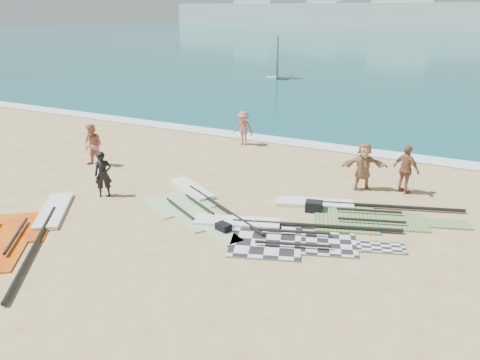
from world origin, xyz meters
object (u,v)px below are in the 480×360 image
at_px(rig_grey, 277,233).
at_px(beachgoer_mid, 243,128).
at_px(gear_bag_near, 314,206).
at_px(beachgoer_right, 364,166).
at_px(person_wetsuit, 103,174).
at_px(rig_red, 25,230).
at_px(rig_orange, 353,212).
at_px(rig_green, 195,202).
at_px(gear_bag_far, 223,228).
at_px(beachgoer_left, 93,145).
at_px(beachgoer_back, 406,169).

height_order(rig_grey, beachgoer_mid, beachgoer_mid).
height_order(gear_bag_near, beachgoer_right, beachgoer_right).
height_order(rig_grey, person_wetsuit, person_wetsuit).
height_order(rig_red, beachgoer_mid, beachgoer_mid).
bearing_deg(beachgoer_mid, beachgoer_right, -23.51).
xyz_separation_m(rig_orange, rig_red, (-8.20, -5.76, 0.00)).
relative_size(rig_green, beachgoer_right, 2.90).
relative_size(gear_bag_far, beachgoer_left, 0.24).
height_order(person_wetsuit, beachgoer_right, beachgoer_right).
bearing_deg(person_wetsuit, beachgoer_mid, 38.70).
bearing_deg(rig_orange, gear_bag_near, -178.23).
distance_m(rig_orange, gear_bag_near, 1.25).
xyz_separation_m(rig_red, person_wetsuit, (0.11, 3.24, 0.75)).
height_order(rig_red, beachgoer_back, beachgoer_back).
bearing_deg(rig_red, beachgoer_mid, 136.46).
height_order(person_wetsuit, beachgoer_mid, beachgoer_mid).
xyz_separation_m(rig_orange, beachgoer_left, (-10.82, -0.15, 0.83)).
bearing_deg(rig_orange, beachgoer_back, 47.67).
bearing_deg(rig_red, rig_grey, 79.91).
bearing_deg(rig_green, rig_grey, 15.55).
height_order(beachgoer_left, beachgoer_right, beachgoer_left).
xyz_separation_m(rig_green, rig_red, (-3.25, -4.12, 0.00)).
distance_m(gear_bag_near, beachgoer_left, 9.69).
height_order(rig_grey, gear_bag_far, gear_bag_far).
relative_size(rig_grey, gear_bag_near, 11.60).
distance_m(gear_bag_far, beachgoer_mid, 9.42).
distance_m(person_wetsuit, beachgoer_back, 10.56).
xyz_separation_m(rig_grey, person_wetsuit, (-6.51, -0.02, 0.75)).
distance_m(rig_grey, gear_bag_near, 2.11).
relative_size(beachgoer_back, beachgoer_right, 1.00).
distance_m(rig_red, beachgoer_back, 12.57).
relative_size(gear_bag_near, beachgoer_left, 0.31).
bearing_deg(rig_grey, beachgoer_right, 55.04).
height_order(gear_bag_far, beachgoer_mid, beachgoer_mid).
height_order(rig_orange, rig_red, rig_red).
distance_m(rig_red, gear_bag_near, 8.83).
relative_size(rig_green, gear_bag_far, 11.85).
xyz_separation_m(rig_green, beachgoer_back, (6.09, 4.24, 0.83)).
height_order(rig_red, beachgoer_right, beachgoer_right).
relative_size(rig_orange, rig_red, 0.99).
height_order(rig_green, beachgoer_mid, beachgoer_mid).
height_order(rig_orange, gear_bag_near, gear_bag_near).
bearing_deg(gear_bag_far, rig_red, -152.39).
bearing_deg(beachgoer_back, beachgoer_mid, 7.95).
bearing_deg(beachgoer_back, rig_orange, 94.75).
bearing_deg(person_wetsuit, beachgoer_back, -13.01).
height_order(rig_orange, beachgoer_left, beachgoer_left).
height_order(rig_orange, gear_bag_far, gear_bag_far).
bearing_deg(beachgoer_mid, rig_grey, -53.84).
xyz_separation_m(gear_bag_far, beachgoer_back, (4.19, 5.67, 0.75)).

